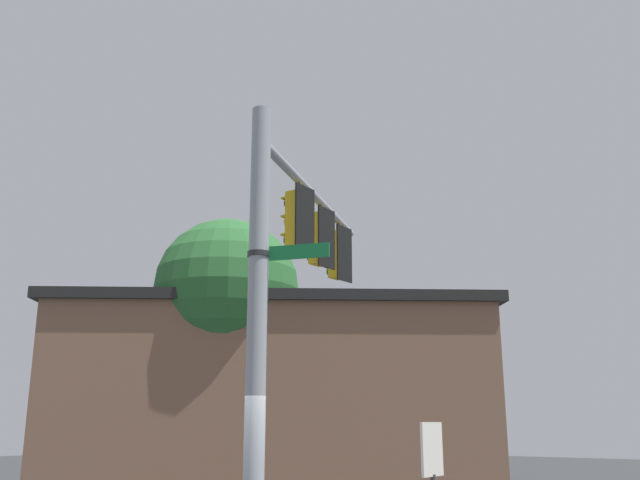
{
  "coord_description": "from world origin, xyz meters",
  "views": [
    {
      "loc": [
        -7.84,
        -7.02,
        2.1
      ],
      "look_at": [
        3.11,
        1.15,
        5.68
      ],
      "focal_mm": 39.51,
      "sensor_mm": 36.0,
      "label": 1
    }
  ],
  "objects_px": {
    "traffic_light_nearest_pole": "(297,220)",
    "traffic_light_mid_inner": "(319,239)",
    "traffic_light_mid_outer": "(337,255)",
    "street_name_sign": "(275,253)",
    "historical_marker": "(433,474)"
  },
  "relations": [
    {
      "from": "traffic_light_nearest_pole",
      "to": "traffic_light_mid_inner",
      "type": "distance_m",
      "value": 1.42
    },
    {
      "from": "traffic_light_mid_outer",
      "to": "street_name_sign",
      "type": "xyz_separation_m",
      "value": [
        -4.33,
        -1.89,
        -1.08
      ]
    },
    {
      "from": "traffic_light_nearest_pole",
      "to": "street_name_sign",
      "type": "xyz_separation_m",
      "value": [
        -1.67,
        -0.91,
        -1.08
      ]
    },
    {
      "from": "traffic_light_nearest_pole",
      "to": "historical_marker",
      "type": "distance_m",
      "value": 5.04
    },
    {
      "from": "traffic_light_mid_inner",
      "to": "historical_marker",
      "type": "bearing_deg",
      "value": -114.42
    },
    {
      "from": "street_name_sign",
      "to": "historical_marker",
      "type": "distance_m",
      "value": 3.97
    },
    {
      "from": "traffic_light_mid_inner",
      "to": "historical_marker",
      "type": "relative_size",
      "value": 0.62
    },
    {
      "from": "traffic_light_mid_outer",
      "to": "historical_marker",
      "type": "relative_size",
      "value": 0.62
    },
    {
      "from": "traffic_light_mid_outer",
      "to": "historical_marker",
      "type": "bearing_deg",
      "value": -127.31
    },
    {
      "from": "traffic_light_nearest_pole",
      "to": "traffic_light_mid_inner",
      "type": "bearing_deg",
      "value": 20.2
    },
    {
      "from": "traffic_light_mid_outer",
      "to": "street_name_sign",
      "type": "distance_m",
      "value": 4.85
    },
    {
      "from": "historical_marker",
      "to": "traffic_light_mid_outer",
      "type": "bearing_deg",
      "value": 52.69
    },
    {
      "from": "traffic_light_mid_inner",
      "to": "street_name_sign",
      "type": "relative_size",
      "value": 1.06
    },
    {
      "from": "traffic_light_mid_outer",
      "to": "traffic_light_mid_inner",
      "type": "bearing_deg",
      "value": -159.8
    },
    {
      "from": "traffic_light_mid_outer",
      "to": "historical_marker",
      "type": "height_order",
      "value": "traffic_light_mid_outer"
    }
  ]
}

